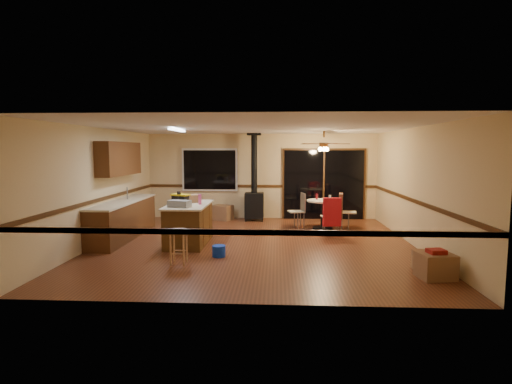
# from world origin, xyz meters

# --- Properties ---
(floor) EXTENTS (7.00, 7.00, 0.00)m
(floor) POSITION_xyz_m (0.00, 0.00, 0.00)
(floor) COLOR #5E2E1A
(floor) RESTS_ON ground
(ceiling) EXTENTS (7.00, 7.00, 0.00)m
(ceiling) POSITION_xyz_m (0.00, 0.00, 2.60)
(ceiling) COLOR silver
(ceiling) RESTS_ON ground
(wall_back) EXTENTS (7.00, 0.00, 7.00)m
(wall_back) POSITION_xyz_m (0.00, 3.50, 1.30)
(wall_back) COLOR #CFB683
(wall_back) RESTS_ON ground
(wall_front) EXTENTS (7.00, 0.00, 7.00)m
(wall_front) POSITION_xyz_m (0.00, -3.50, 1.30)
(wall_front) COLOR #CFB683
(wall_front) RESTS_ON ground
(wall_left) EXTENTS (0.00, 7.00, 7.00)m
(wall_left) POSITION_xyz_m (-3.50, 0.00, 1.30)
(wall_left) COLOR #CFB683
(wall_left) RESTS_ON ground
(wall_right) EXTENTS (0.00, 7.00, 7.00)m
(wall_right) POSITION_xyz_m (3.50, 0.00, 1.30)
(wall_right) COLOR #CFB683
(wall_right) RESTS_ON ground
(chair_rail) EXTENTS (7.00, 7.00, 0.08)m
(chair_rail) POSITION_xyz_m (0.00, 0.00, 1.00)
(chair_rail) COLOR #402510
(chair_rail) RESTS_ON ground
(window) EXTENTS (1.72, 0.10, 1.32)m
(window) POSITION_xyz_m (-1.60, 3.45, 1.50)
(window) COLOR black
(window) RESTS_ON ground
(sliding_door) EXTENTS (2.52, 0.10, 2.10)m
(sliding_door) POSITION_xyz_m (1.90, 3.45, 1.05)
(sliding_door) COLOR black
(sliding_door) RESTS_ON ground
(lower_cabinets) EXTENTS (0.60, 3.00, 0.86)m
(lower_cabinets) POSITION_xyz_m (-3.20, 0.50, 0.43)
(lower_cabinets) COLOR #512C14
(lower_cabinets) RESTS_ON ground
(countertop) EXTENTS (0.64, 3.04, 0.04)m
(countertop) POSITION_xyz_m (-3.20, 0.50, 0.88)
(countertop) COLOR beige
(countertop) RESTS_ON lower_cabinets
(upper_cabinets) EXTENTS (0.35, 2.00, 0.80)m
(upper_cabinets) POSITION_xyz_m (-3.33, 0.70, 1.90)
(upper_cabinets) COLOR #512C14
(upper_cabinets) RESTS_ON ground
(kitchen_island) EXTENTS (0.88, 1.68, 0.90)m
(kitchen_island) POSITION_xyz_m (-1.50, 0.00, 0.45)
(kitchen_island) COLOR #513314
(kitchen_island) RESTS_ON ground
(wood_stove) EXTENTS (0.55, 0.50, 2.52)m
(wood_stove) POSITION_xyz_m (-0.20, 3.05, 0.73)
(wood_stove) COLOR black
(wood_stove) RESTS_ON ground
(ceiling_fan) EXTENTS (0.24, 0.24, 0.55)m
(ceiling_fan) POSITION_xyz_m (1.70, 1.86, 2.21)
(ceiling_fan) COLOR brown
(ceiling_fan) RESTS_ON ceiling
(fluorescent_strip) EXTENTS (0.10, 1.20, 0.04)m
(fluorescent_strip) POSITION_xyz_m (-1.80, 0.30, 2.56)
(fluorescent_strip) COLOR white
(fluorescent_strip) RESTS_ON ceiling
(toolbox_grey) EXTENTS (0.51, 0.36, 0.14)m
(toolbox_grey) POSITION_xyz_m (-1.59, -0.46, 0.97)
(toolbox_grey) COLOR slate
(toolbox_grey) RESTS_ON kitchen_island
(toolbox_black) EXTENTS (0.40, 0.31, 0.20)m
(toolbox_black) POSITION_xyz_m (-1.67, -0.03, 1.00)
(toolbox_black) COLOR black
(toolbox_black) RESTS_ON kitchen_island
(toolbox_yellow_lid) EXTENTS (0.46, 0.36, 0.03)m
(toolbox_yellow_lid) POSITION_xyz_m (-1.67, -0.03, 1.11)
(toolbox_yellow_lid) COLOR gold
(toolbox_yellow_lid) RESTS_ON toolbox_black
(box_on_island) EXTENTS (0.28, 0.32, 0.18)m
(box_on_island) POSITION_xyz_m (-1.45, 0.31, 0.99)
(box_on_island) COLOR brown
(box_on_island) RESTS_ON kitchen_island
(bottle_dark) EXTENTS (0.11, 0.11, 0.30)m
(bottle_dark) POSITION_xyz_m (-1.69, -0.09, 1.05)
(bottle_dark) COLOR black
(bottle_dark) RESTS_ON kitchen_island
(bottle_pink) EXTENTS (0.07, 0.07, 0.23)m
(bottle_pink) POSITION_xyz_m (-1.24, -0.02, 1.01)
(bottle_pink) COLOR #D84C8C
(bottle_pink) RESTS_ON kitchen_island
(bottle_white) EXTENTS (0.06, 0.06, 0.18)m
(bottle_white) POSITION_xyz_m (-1.42, 0.49, 0.99)
(bottle_white) COLOR white
(bottle_white) RESTS_ON kitchen_island
(bar_stool) EXTENTS (0.43, 0.43, 0.65)m
(bar_stool) POSITION_xyz_m (-1.33, -1.61, 0.32)
(bar_stool) COLOR tan
(bar_stool) RESTS_ON floor
(blue_bucket) EXTENTS (0.31, 0.31, 0.22)m
(blue_bucket) POSITION_xyz_m (-0.67, -1.07, 0.11)
(blue_bucket) COLOR #0E36C6
(blue_bucket) RESTS_ON floor
(dining_table) EXTENTS (0.85, 0.85, 0.78)m
(dining_table) POSITION_xyz_m (1.70, 1.86, 0.53)
(dining_table) COLOR black
(dining_table) RESTS_ON ground
(glass_red) EXTENTS (0.06, 0.06, 0.16)m
(glass_red) POSITION_xyz_m (1.55, 1.96, 0.86)
(glass_red) COLOR #590C14
(glass_red) RESTS_ON dining_table
(glass_cream) EXTENTS (0.08, 0.08, 0.14)m
(glass_cream) POSITION_xyz_m (1.88, 1.81, 0.85)
(glass_cream) COLOR beige
(glass_cream) RESTS_ON dining_table
(chair_left) EXTENTS (0.48, 0.48, 0.51)m
(chair_left) POSITION_xyz_m (1.10, 1.98, 0.59)
(chair_left) COLOR #B8AF88
(chair_left) RESTS_ON ground
(chair_near) EXTENTS (0.47, 0.51, 0.70)m
(chair_near) POSITION_xyz_m (1.82, 0.98, 0.60)
(chair_near) COLOR #B8AF88
(chair_near) RESTS_ON ground
(chair_right) EXTENTS (0.52, 0.49, 0.70)m
(chair_right) POSITION_xyz_m (2.22, 1.94, 0.60)
(chair_right) COLOR #B8AF88
(chair_right) RESTS_ON ground
(box_under_window) EXTENTS (0.69, 0.63, 0.45)m
(box_under_window) POSITION_xyz_m (-1.17, 3.10, 0.22)
(box_under_window) COLOR brown
(box_under_window) RESTS_ON floor
(box_corner_a) EXTENTS (0.62, 0.54, 0.42)m
(box_corner_a) POSITION_xyz_m (3.10, -2.22, 0.21)
(box_corner_a) COLOR brown
(box_corner_a) RESTS_ON floor
(box_corner_b) EXTENTS (0.45, 0.40, 0.34)m
(box_corner_b) POSITION_xyz_m (3.10, -1.79, 0.17)
(box_corner_b) COLOR brown
(box_corner_b) RESTS_ON floor
(box_small_red) EXTENTS (0.30, 0.26, 0.07)m
(box_small_red) POSITION_xyz_m (3.10, -2.22, 0.45)
(box_small_red) COLOR maroon
(box_small_red) RESTS_ON box_corner_a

